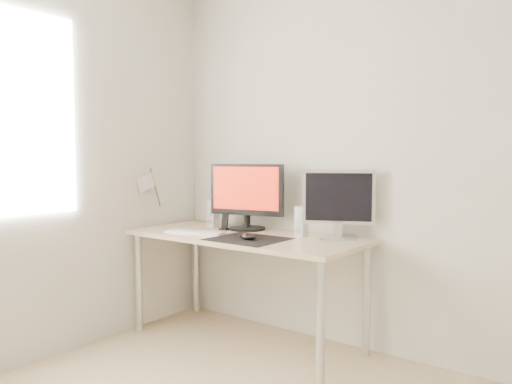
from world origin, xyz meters
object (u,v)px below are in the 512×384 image
Objects in this scene: desk at (245,246)px; speaker_right at (301,222)px; keyboard at (195,232)px; phone_dock at (225,225)px; second_monitor at (339,201)px; speaker_left at (213,214)px; mouse at (247,236)px; main_monitor at (247,194)px.

speaker_right is at bearing 23.43° from desk.
phone_dock is at bearing 77.27° from keyboard.
second_monitor is at bearing 9.87° from phone_dock.
second_monitor is at bearing 3.93° from speaker_left.
second_monitor is at bearing 16.82° from speaker_right.
desk is 0.35m from keyboard.
mouse is 0.61m from second_monitor.
desk is (-0.15, 0.17, -0.10)m from mouse.
main_monitor is 0.27m from phone_dock.
speaker_right is 0.45× the size of keyboard.
phone_dock is (0.18, -0.07, -0.06)m from speaker_left.
mouse is at bearing -29.40° from speaker_left.
mouse is at bearing -48.62° from desk.
phone_dock is (0.06, 0.25, 0.03)m from keyboard.
keyboard is at bearing -102.73° from phone_dock.
main_monitor is at bearing 177.21° from speaker_right.
second_monitor is at bearing 3.82° from main_monitor.
phone_dock is at bearing 162.67° from desk.
speaker_left reaches higher than phone_dock.
second_monitor is 0.98m from keyboard.
speaker_left and speaker_right have the same top height.
second_monitor is 0.85m from phone_dock.
mouse is 0.60× the size of speaker_right.
speaker_right is at bearing 59.37° from mouse.
main_monitor is 0.34m from speaker_left.
speaker_left is 0.45× the size of keyboard.
speaker_left is 0.35m from keyboard.
second_monitor is (0.42, 0.39, 0.22)m from mouse.
desk is at bearing 29.55° from keyboard.
main_monitor is at bearing 4.21° from speaker_left.
speaker_left reaches higher than desk.
mouse is 0.66m from speaker_left.
phone_dock reaches higher than keyboard.
mouse is 0.07× the size of desk.
desk is 0.69m from second_monitor.
second_monitor reaches higher than speaker_left.
main_monitor is 2.79× the size of speaker_right.
mouse reaches higher than desk.
speaker_right reaches higher than keyboard.
speaker_left is at bearing -176.07° from second_monitor.
speaker_right is 0.60m from phone_dock.
mouse is 0.50m from main_monitor.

